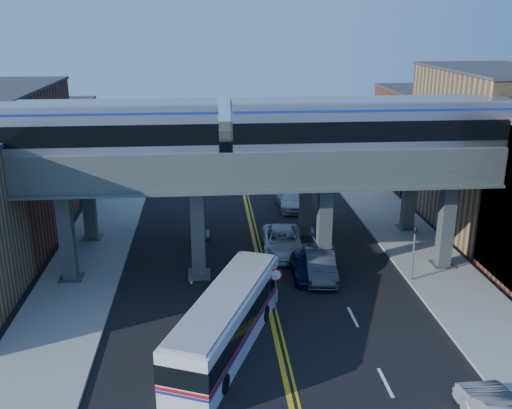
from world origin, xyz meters
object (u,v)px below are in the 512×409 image
(transit_train, at_px, (370,127))
(transit_bus, at_px, (226,321))
(car_lane_c, at_px, (282,241))
(traffic_signal, at_px, (414,248))
(car_lane_d, at_px, (290,199))
(stop_sign, at_px, (276,283))
(car_lane_b, at_px, (320,264))
(car_lane_a, at_px, (305,265))

(transit_train, height_order, transit_bus, transit_train)
(transit_train, xyz_separation_m, car_lane_c, (-4.79, 3.41, -8.64))
(transit_bus, bearing_deg, transit_train, -25.53)
(traffic_signal, distance_m, car_lane_d, 16.24)
(stop_sign, bearing_deg, car_lane_c, 79.88)
(transit_train, xyz_separation_m, car_lane_b, (-2.93, -0.66, -8.60))
(transit_train, height_order, car_lane_a, transit_train)
(stop_sign, distance_m, traffic_signal, 9.41)
(transit_train, distance_m, car_lane_a, 9.53)
(traffic_signal, height_order, car_lane_a, traffic_signal)
(car_lane_a, bearing_deg, car_lane_d, 85.72)
(transit_bus, relative_size, car_lane_c, 1.88)
(stop_sign, xyz_separation_m, car_lane_b, (3.36, 4.34, -0.90))
(car_lane_a, relative_size, car_lane_c, 0.75)
(transit_train, bearing_deg, stop_sign, -141.50)
(traffic_signal, bearing_deg, car_lane_c, 143.85)
(stop_sign, distance_m, car_lane_c, 8.59)
(transit_train, height_order, traffic_signal, transit_train)
(stop_sign, height_order, transit_bus, transit_bus)
(transit_train, height_order, car_lane_c, transit_train)
(traffic_signal, relative_size, car_lane_d, 0.80)
(stop_sign, bearing_deg, transit_bus, -129.74)
(car_lane_a, bearing_deg, traffic_signal, -12.62)
(car_lane_b, relative_size, car_lane_c, 0.89)
(transit_train, bearing_deg, car_lane_a, -171.60)
(traffic_signal, xyz_separation_m, car_lane_a, (-6.46, 1.43, -1.54))
(traffic_signal, relative_size, car_lane_a, 0.92)
(transit_train, xyz_separation_m, stop_sign, (-6.29, -5.00, -7.70))
(stop_sign, distance_m, car_lane_d, 18.57)
(car_lane_c, height_order, car_lane_d, car_lane_c)
(car_lane_d, bearing_deg, transit_train, -78.13)
(traffic_signal, height_order, car_lane_d, traffic_signal)
(transit_train, xyz_separation_m, transit_bus, (-9.14, -8.43, -8.01))
(traffic_signal, bearing_deg, transit_train, 142.58)
(stop_sign, distance_m, car_lane_a, 5.16)
(stop_sign, bearing_deg, car_lane_b, 52.25)
(transit_bus, bearing_deg, traffic_signal, -39.53)
(car_lane_a, distance_m, car_lane_d, 13.83)
(car_lane_d, bearing_deg, stop_sign, -100.96)
(car_lane_b, bearing_deg, stop_sign, -122.62)
(car_lane_a, height_order, car_lane_b, car_lane_b)
(car_lane_a, xyz_separation_m, car_lane_c, (-0.94, 3.97, 0.06))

